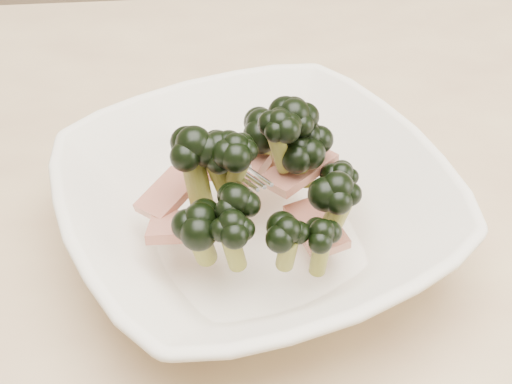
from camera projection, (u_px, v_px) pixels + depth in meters
dining_table at (294, 333)px, 0.58m from camera, size 1.20×0.80×0.75m
broccoli_dish at (256, 206)px, 0.49m from camera, size 0.34×0.34×0.11m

